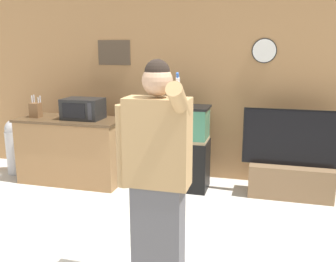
{
  "coord_description": "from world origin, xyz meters",
  "views": [
    {
      "loc": [
        1.21,
        -2.11,
        1.88
      ],
      "look_at": [
        0.27,
        1.41,
        1.05
      ],
      "focal_mm": 40.0,
      "sensor_mm": 36.0,
      "label": 1
    }
  ],
  "objects_px": {
    "knife_block": "(36,110)",
    "counter_island": "(72,150)",
    "aquarium_on_stand": "(176,147)",
    "person_standing": "(157,177)",
    "trash_bin": "(16,146)",
    "tv_on_stand": "(291,172)",
    "microwave": "(83,109)"
  },
  "relations": [
    {
      "from": "knife_block",
      "to": "person_standing",
      "type": "relative_size",
      "value": 0.17
    },
    {
      "from": "knife_block",
      "to": "trash_bin",
      "type": "height_order",
      "value": "knife_block"
    },
    {
      "from": "aquarium_on_stand",
      "to": "person_standing",
      "type": "distance_m",
      "value": 2.24
    },
    {
      "from": "counter_island",
      "to": "knife_block",
      "type": "distance_m",
      "value": 0.75
    },
    {
      "from": "tv_on_stand",
      "to": "trash_bin",
      "type": "height_order",
      "value": "tv_on_stand"
    },
    {
      "from": "trash_bin",
      "to": "counter_island",
      "type": "bearing_deg",
      "value": -6.5
    },
    {
      "from": "counter_island",
      "to": "microwave",
      "type": "height_order",
      "value": "microwave"
    },
    {
      "from": "tv_on_stand",
      "to": "trash_bin",
      "type": "xyz_separation_m",
      "value": [
        -3.94,
        -0.1,
        0.09
      ]
    },
    {
      "from": "microwave",
      "to": "aquarium_on_stand",
      "type": "bearing_deg",
      "value": 6.47
    },
    {
      "from": "knife_block",
      "to": "counter_island",
      "type": "bearing_deg",
      "value": 5.29
    },
    {
      "from": "microwave",
      "to": "tv_on_stand",
      "type": "xyz_separation_m",
      "value": [
        2.75,
        0.2,
        -0.72
      ]
    },
    {
      "from": "counter_island",
      "to": "microwave",
      "type": "distance_m",
      "value": 0.63
    },
    {
      "from": "trash_bin",
      "to": "tv_on_stand",
      "type": "bearing_deg",
      "value": 1.43
    },
    {
      "from": "counter_island",
      "to": "aquarium_on_stand",
      "type": "bearing_deg",
      "value": 6.01
    },
    {
      "from": "counter_island",
      "to": "person_standing",
      "type": "bearing_deg",
      "value": -47.59
    },
    {
      "from": "counter_island",
      "to": "microwave",
      "type": "relative_size",
      "value": 2.78
    },
    {
      "from": "tv_on_stand",
      "to": "microwave",
      "type": "bearing_deg",
      "value": -175.83
    },
    {
      "from": "tv_on_stand",
      "to": "trash_bin",
      "type": "relative_size",
      "value": 1.5
    },
    {
      "from": "microwave",
      "to": "trash_bin",
      "type": "bearing_deg",
      "value": 175.11
    },
    {
      "from": "microwave",
      "to": "aquarium_on_stand",
      "type": "height_order",
      "value": "microwave"
    },
    {
      "from": "tv_on_stand",
      "to": "person_standing",
      "type": "bearing_deg",
      "value": -116.25
    },
    {
      "from": "microwave",
      "to": "trash_bin",
      "type": "height_order",
      "value": "microwave"
    },
    {
      "from": "microwave",
      "to": "counter_island",
      "type": "bearing_deg",
      "value": -176.92
    },
    {
      "from": "microwave",
      "to": "knife_block",
      "type": "xyz_separation_m",
      "value": [
        -0.7,
        -0.06,
        -0.04
      ]
    },
    {
      "from": "counter_island",
      "to": "trash_bin",
      "type": "xyz_separation_m",
      "value": [
        -0.99,
        0.11,
        -0.03
      ]
    },
    {
      "from": "aquarium_on_stand",
      "to": "person_standing",
      "type": "xyz_separation_m",
      "value": [
        0.38,
        -2.18,
        0.37
      ]
    },
    {
      "from": "microwave",
      "to": "tv_on_stand",
      "type": "relative_size",
      "value": 0.43
    },
    {
      "from": "person_standing",
      "to": "trash_bin",
      "type": "distance_m",
      "value": 3.59
    },
    {
      "from": "trash_bin",
      "to": "aquarium_on_stand",
      "type": "bearing_deg",
      "value": 0.96
    },
    {
      "from": "counter_island",
      "to": "knife_block",
      "type": "xyz_separation_m",
      "value": [
        -0.5,
        -0.05,
        0.56
      ]
    },
    {
      "from": "counter_island",
      "to": "microwave",
      "type": "bearing_deg",
      "value": 3.08
    },
    {
      "from": "knife_block",
      "to": "person_standing",
      "type": "xyz_separation_m",
      "value": [
        2.34,
        -1.98,
        -0.08
      ]
    }
  ]
}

